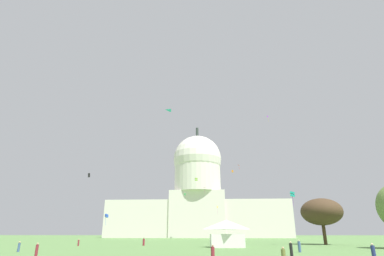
% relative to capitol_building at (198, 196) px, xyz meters
% --- Properties ---
extents(capitol_building, '(112.79, 31.57, 71.01)m').
position_rel_capitol_building_xyz_m(capitol_building, '(0.00, 0.00, 0.00)').
color(capitol_building, silver).
rests_on(capitol_building, ground_plane).
extents(event_tent, '(7.37, 6.42, 5.35)m').
position_rel_capitol_building_xyz_m(event_tent, '(12.24, -129.51, -22.62)').
color(event_tent, white).
rests_on(event_tent, ground_plane).
extents(tree_east_far, '(12.75, 13.26, 11.33)m').
position_rel_capitol_building_xyz_m(tree_east_far, '(37.48, -113.20, -17.38)').
color(tree_east_far, '#42301E').
rests_on(tree_east_far, ground_plane).
extents(person_maroon_mid_right, '(0.47, 0.47, 1.51)m').
position_rel_capitol_building_xyz_m(person_maroon_mid_right, '(-21.01, -124.75, -24.61)').
color(person_maroon_mid_right, maroon).
rests_on(person_maroon_mid_right, ground_plane).
extents(person_maroon_mid_center, '(0.66, 0.66, 1.72)m').
position_rel_capitol_building_xyz_m(person_maroon_mid_center, '(-6.72, -121.72, -24.53)').
color(person_maroon_mid_center, maroon).
rests_on(person_maroon_mid_center, ground_plane).
extents(person_black_back_center, '(0.54, 0.54, 1.76)m').
position_rel_capitol_building_xyz_m(person_black_back_center, '(19.23, -154.27, -24.49)').
color(person_black_back_center, black).
rests_on(person_black_back_center, ground_plane).
extents(person_navy_deep_crowd, '(0.56, 0.56, 1.66)m').
position_rel_capitol_building_xyz_m(person_navy_deep_crowd, '(27.55, -157.70, -24.55)').
color(person_navy_deep_crowd, navy).
rests_on(person_navy_deep_crowd, ground_plane).
extents(person_olive_mid_left, '(0.50, 0.50, 1.48)m').
position_rel_capitol_building_xyz_m(person_olive_mid_left, '(16.32, -163.29, -24.63)').
color(person_olive_mid_left, olive).
rests_on(person_olive_mid_left, ground_plane).
extents(person_maroon_front_right, '(0.43, 0.43, 1.61)m').
position_rel_capitol_building_xyz_m(person_maroon_front_right, '(-12.49, -156.80, -24.55)').
color(person_maroon_front_right, maroon).
rests_on(person_maroon_front_right, ground_plane).
extents(person_denim_edge_west, '(0.36, 0.36, 1.55)m').
position_rel_capitol_building_xyz_m(person_denim_edge_west, '(-20.57, -147.65, -24.58)').
color(person_denim_edge_west, '#3D5684').
rests_on(person_denim_edge_west, ground_plane).
extents(person_denim_front_center, '(0.51, 0.51, 1.78)m').
position_rel_capitol_building_xyz_m(person_denim_front_center, '(22.56, -145.50, -24.49)').
color(person_denim_front_center, '#3D5684').
rests_on(person_denim_front_center, ground_plane).
extents(person_maroon_near_tent, '(0.58, 0.58, 1.53)m').
position_rel_capitol_building_xyz_m(person_maroon_near_tent, '(9.39, -159.59, -24.61)').
color(person_maroon_near_tent, maroon).
rests_on(person_maroon_near_tent, ground_plane).
extents(kite_lime_mid, '(1.22, 1.27, 1.31)m').
position_rel_capitol_building_xyz_m(kite_lime_mid, '(2.83, -69.49, -1.25)').
color(kite_lime_mid, '#8CD133').
extents(kite_violet_high, '(0.66, 0.69, 3.23)m').
position_rel_capitol_building_xyz_m(kite_violet_high, '(38.56, -49.64, 33.54)').
color(kite_violet_high, purple).
extents(kite_orange_mid, '(1.05, 1.09, 1.11)m').
position_rel_capitol_building_xyz_m(kite_orange_mid, '(20.54, -34.52, 8.71)').
color(kite_orange_mid, orange).
extents(kite_magenta_mid, '(1.75, 0.86, 2.86)m').
position_rel_capitol_building_xyz_m(kite_magenta_mid, '(5.20, -25.02, 1.13)').
color(kite_magenta_mid, '#D1339E').
extents(kite_black_mid, '(0.74, 0.14, 1.29)m').
position_rel_capitol_building_xyz_m(kite_black_mid, '(-26.02, -111.19, -6.74)').
color(kite_black_mid, black).
extents(kite_red_mid, '(1.14, 1.32, 2.01)m').
position_rel_capitol_building_xyz_m(kite_red_mid, '(22.23, -58.18, 6.68)').
color(kite_red_mid, red).
extents(kite_green_mid, '(0.94, 0.90, 1.11)m').
position_rel_capitol_building_xyz_m(kite_green_mid, '(-6.07, -22.76, -1.83)').
color(kite_green_mid, green).
extents(kite_turquoise_low, '(1.40, 1.33, 3.61)m').
position_rel_capitol_building_xyz_m(kite_turquoise_low, '(29.47, -117.71, -13.40)').
color(kite_turquoise_low, teal).
extents(kite_cyan_mid, '(1.48, 1.62, 0.32)m').
position_rel_capitol_building_xyz_m(kite_cyan_mid, '(1.33, -138.47, 1.38)').
color(kite_cyan_mid, '#33BCDB').
extents(kite_gold_low, '(0.59, 0.60, 4.48)m').
position_rel_capitol_building_xyz_m(kite_gold_low, '(11.95, -30.72, -10.21)').
color(kite_gold_low, gold).
extents(kite_blue_low, '(1.58, 1.58, 4.30)m').
position_rel_capitol_building_xyz_m(kite_blue_low, '(-31.57, -76.94, -16.24)').
color(kite_blue_low, blue).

